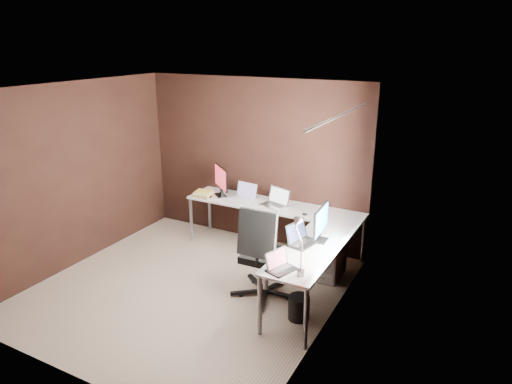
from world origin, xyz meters
TOP-DOWN VIEW (x-y plane):
  - room at (0.34, 0.07)m, footprint 3.60×3.60m
  - desk at (0.84, 1.04)m, footprint 2.65×2.25m
  - drawer_pedestal at (1.43, 1.15)m, footprint 0.42×0.50m
  - monitor_left at (-0.41, 1.50)m, footprint 0.42×0.36m
  - monitor_right at (1.51, 0.63)m, footprint 0.14×0.53m
  - laptop_white at (-0.02, 1.54)m, footprint 0.38×0.29m
  - laptop_silver at (0.53, 1.49)m, footprint 0.45×0.37m
  - laptop_black_big at (1.32, 0.47)m, footprint 0.34×0.42m
  - laptop_black_small at (1.39, -0.24)m, footprint 0.30×0.35m
  - book_stack at (-0.63, 1.34)m, footprint 0.29×0.24m
  - mouse_left at (-0.51, 1.32)m, footprint 0.10×0.07m
  - mouse_corner at (1.04, 1.32)m, footprint 0.09×0.06m
  - desk_lamp at (1.56, -0.19)m, footprint 0.19×0.22m
  - office_chair at (0.93, 0.31)m, footprint 0.66×0.66m
  - wastebasket at (1.50, 0.05)m, footprint 0.27×0.27m

SIDE VIEW (x-z plane):
  - wastebasket at x=1.50m, z-range 0.00..0.28m
  - drawer_pedestal at x=1.43m, z-range 0.00..0.60m
  - office_chair at x=0.93m, z-range -0.25..0.94m
  - desk at x=0.84m, z-range 0.31..1.04m
  - mouse_corner at x=1.04m, z-range 0.73..0.76m
  - mouse_left at x=-0.51m, z-range 0.73..0.77m
  - book_stack at x=-0.63m, z-range 0.73..0.82m
  - laptop_black_small at x=1.39m, z-range 0.67..0.88m
  - laptop_white at x=-0.02m, z-range 0.66..0.90m
  - laptop_black_big at x=1.32m, z-range 0.66..0.91m
  - laptop_silver at x=0.53m, z-range 0.66..0.91m
  - monitor_right at x=1.51m, z-range 0.76..1.19m
  - monitor_left at x=-0.41m, z-range 0.76..1.21m
  - desk_lamp at x=1.56m, z-range 0.81..1.39m
  - room at x=0.34m, z-range 0.03..2.53m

